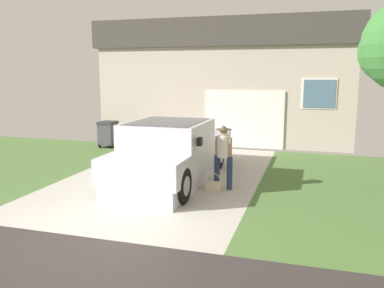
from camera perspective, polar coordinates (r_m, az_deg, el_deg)
The scene contains 5 objects.
pickup_truck at distance 10.69m, azimuth -3.16°, elevation -1.49°, with size 2.13×5.52×1.64m.
person_with_hat at distance 10.06m, azimuth 4.48°, elevation -1.18°, with size 0.49×0.40×1.61m.
handbag at distance 10.05m, azimuth 3.08°, elevation -5.86°, with size 0.39×0.19×0.44m.
house_with_garage at distance 18.96m, azimuth 5.87°, elevation 8.95°, with size 10.63×6.76×4.98m.
wheeled_trash_bin at distance 16.10m, azimuth -11.82°, elevation 1.53°, with size 0.60×0.72×1.01m.
Camera 1 is at (3.85, -5.92, 2.89)m, focal length 37.61 mm.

